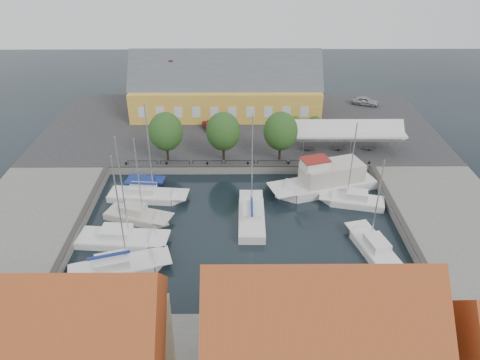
% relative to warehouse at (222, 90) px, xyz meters
% --- Properties ---
extents(ground, '(140.00, 140.00, 0.00)m').
position_rel_warehouse_xyz_m(ground, '(2.60, -28.36, -4.43)').
color(ground, black).
rests_on(ground, ground).
extents(north_quay, '(56.00, 26.00, 1.00)m').
position_rel_warehouse_xyz_m(north_quay, '(2.60, -5.36, -3.93)').
color(north_quay, '#2D2D30').
rests_on(north_quay, ground).
extents(west_quay, '(12.00, 24.00, 1.00)m').
position_rel_warehouse_xyz_m(west_quay, '(-19.40, -30.36, -3.93)').
color(west_quay, slate).
rests_on(west_quay, ground).
extents(east_quay, '(12.00, 24.00, 1.00)m').
position_rel_warehouse_xyz_m(east_quay, '(24.60, -30.36, -3.93)').
color(east_quay, slate).
rests_on(east_quay, ground).
extents(quay_edge_fittings, '(56.00, 24.72, 0.40)m').
position_rel_warehouse_xyz_m(quay_edge_fittings, '(2.62, -23.61, -3.37)').
color(quay_edge_fittings, '#383533').
rests_on(quay_edge_fittings, north_quay).
extents(warehouse, '(28.56, 14.00, 9.55)m').
position_rel_warehouse_xyz_m(warehouse, '(0.00, 0.00, 0.00)').
color(warehouse, gold).
rests_on(warehouse, north_quay).
extents(tent_canopy, '(14.00, 4.00, 2.83)m').
position_rel_warehouse_xyz_m(tent_canopy, '(16.60, -13.86, -0.74)').
color(tent_canopy, silver).
rests_on(tent_canopy, north_quay).
extents(quay_trees, '(18.20, 4.20, 6.30)m').
position_rel_warehouse_xyz_m(quay_trees, '(0.60, -16.36, 0.45)').
color(quay_trees, black).
rests_on(quay_trees, north_quay).
extents(car_silver, '(4.44, 2.99, 1.40)m').
position_rel_warehouse_xyz_m(car_silver, '(22.90, 2.47, -2.73)').
color(car_silver, '#A5A7AD').
rests_on(car_silver, north_quay).
extents(car_red, '(2.65, 3.86, 1.20)m').
position_rel_warehouse_xyz_m(car_red, '(-1.48, -7.46, -2.83)').
color(car_red, maroon).
rests_on(car_red, north_quay).
extents(center_sailboat, '(2.76, 8.89, 12.14)m').
position_rel_warehouse_xyz_m(center_sailboat, '(3.76, -28.30, -4.06)').
color(center_sailboat, white).
rests_on(center_sailboat, ground).
extents(trawler, '(12.98, 7.33, 5.00)m').
position_rel_warehouse_xyz_m(trawler, '(12.60, -21.90, -3.41)').
color(trawler, white).
rests_on(trawler, ground).
extents(east_boat_a, '(7.37, 3.95, 10.24)m').
position_rel_warehouse_xyz_m(east_boat_a, '(15.12, -25.15, -4.17)').
color(east_boat_a, white).
rests_on(east_boat_a, ground).
extents(east_boat_c, '(4.21, 8.06, 10.06)m').
position_rel_warehouse_xyz_m(east_boat_c, '(15.28, -33.50, -4.17)').
color(east_boat_c, white).
rests_on(east_boat_c, ground).
extents(west_boat_a, '(9.26, 3.43, 11.93)m').
position_rel_warehouse_xyz_m(west_boat_a, '(-7.99, -23.84, -4.16)').
color(west_boat_a, white).
rests_on(west_boat_a, ground).
extents(west_boat_b, '(7.55, 4.61, 10.03)m').
position_rel_warehouse_xyz_m(west_boat_b, '(-8.27, -27.88, -4.17)').
color(west_boat_b, beige).
rests_on(west_boat_b, ground).
extents(west_boat_c, '(9.21, 3.62, 12.05)m').
position_rel_warehouse_xyz_m(west_boat_c, '(-9.14, -31.91, -4.17)').
color(west_boat_c, white).
rests_on(west_boat_c, ground).
extents(west_boat_d, '(9.43, 5.31, 12.13)m').
position_rel_warehouse_xyz_m(west_boat_d, '(-8.54, -36.14, -4.16)').
color(west_boat_d, white).
rests_on(west_boat_d, ground).
extents(launch_sw, '(5.05, 1.96, 0.98)m').
position_rel_warehouse_xyz_m(launch_sw, '(-10.96, -39.95, -4.34)').
color(launch_sw, white).
rests_on(launch_sw, ground).
extents(launch_nw, '(4.76, 2.32, 0.88)m').
position_rel_warehouse_xyz_m(launch_nw, '(-8.79, -20.23, -4.34)').
color(launch_nw, navy).
rests_on(launch_nw, ground).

